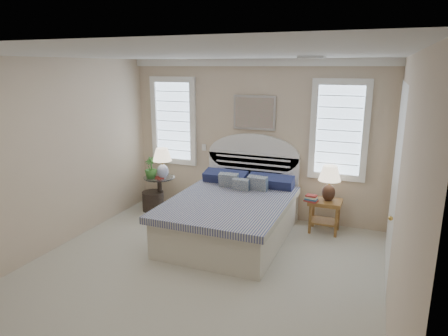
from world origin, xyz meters
TOP-DOWN VIEW (x-y plane):
  - floor at (0.00, 0.00)m, footprint 4.50×5.00m
  - ceiling at (0.00, 0.00)m, footprint 4.50×5.00m
  - wall_back at (0.00, 2.50)m, footprint 4.50×0.02m
  - wall_left at (-2.25, 0.00)m, footprint 0.02×5.00m
  - wall_right at (2.25, 0.00)m, footprint 0.02×5.00m
  - crown_molding at (0.00, 2.46)m, footprint 4.50×0.08m
  - hvac_vent at (1.20, 0.80)m, footprint 0.30×0.20m
  - switch_plate at (-0.95, 2.48)m, footprint 0.08×0.01m
  - window_left at (-1.55, 2.48)m, footprint 0.90×0.06m
  - window_right at (1.40, 2.48)m, footprint 0.90×0.06m
  - painting at (0.00, 2.46)m, footprint 0.74×0.04m
  - closet_door at (2.23, 1.20)m, footprint 0.02×1.80m
  - bed at (0.00, 1.46)m, footprint 1.72×2.28m
  - side_table_left at (-1.65, 2.05)m, footprint 0.56×0.56m
  - nightstand_right at (1.30, 2.15)m, footprint 0.50×0.40m
  - floor_pot at (-1.76, 1.98)m, footprint 0.39×0.39m
  - lamp_left at (-1.56, 2.02)m, footprint 0.43×0.43m
  - lamp_right at (1.34, 2.17)m, footprint 0.37×0.37m
  - potted_plant at (-1.74, 1.93)m, footprint 0.23×0.23m
  - books_left at (-1.61, 1.97)m, footprint 0.20×0.17m
  - books_right at (1.10, 2.01)m, footprint 0.22×0.19m

SIDE VIEW (x-z plane):
  - floor at x=0.00m, z-range -0.01..0.01m
  - floor_pot at x=-1.76m, z-range 0.00..0.36m
  - bed at x=0.00m, z-range -0.35..1.12m
  - nightstand_right at x=1.30m, z-range 0.12..0.65m
  - side_table_left at x=-1.65m, z-range 0.07..0.70m
  - books_right at x=1.10m, z-range 0.53..0.63m
  - books_left at x=-1.61m, z-range 0.63..0.65m
  - potted_plant at x=-1.74m, z-range 0.63..1.02m
  - lamp_right at x=1.34m, z-range 0.59..1.16m
  - lamp_left at x=-1.56m, z-range 0.69..1.24m
  - switch_plate at x=-0.95m, z-range 1.09..1.21m
  - closet_door at x=2.23m, z-range 0.00..2.40m
  - wall_back at x=0.00m, z-range 0.00..2.70m
  - wall_left at x=-2.25m, z-range 0.00..2.70m
  - wall_right at x=2.25m, z-range 0.00..2.70m
  - window_left at x=-1.55m, z-range 0.80..2.40m
  - window_right at x=1.40m, z-range 0.80..2.40m
  - painting at x=0.00m, z-range 1.53..2.11m
  - crown_molding at x=0.00m, z-range 2.58..2.70m
  - hvac_vent at x=1.20m, z-range 2.67..2.69m
  - ceiling at x=0.00m, z-range 2.70..2.71m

